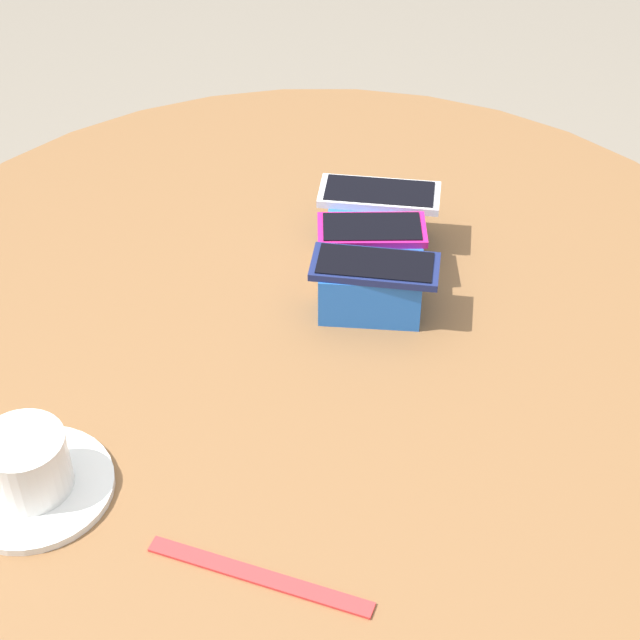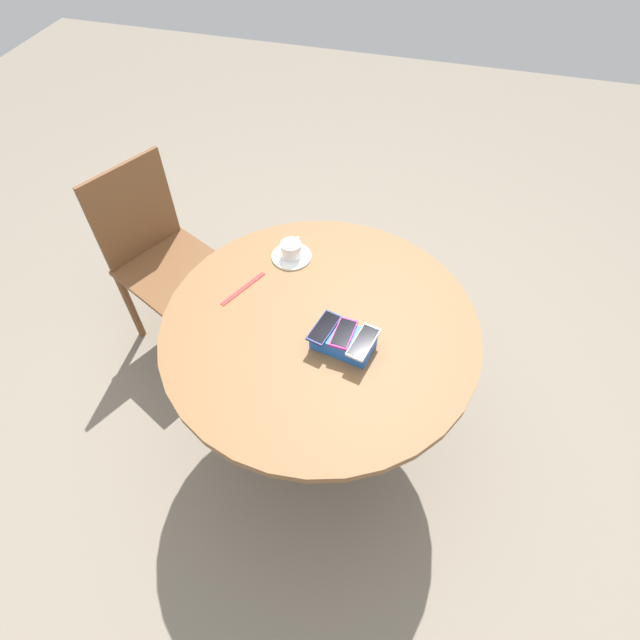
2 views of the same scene
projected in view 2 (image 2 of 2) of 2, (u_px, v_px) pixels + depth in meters
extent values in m
plane|color=gray|center=(320.00, 431.00, 2.28)|extent=(8.00, 8.00, 0.00)
cylinder|color=#2D2D2D|center=(320.00, 430.00, 2.28)|extent=(0.42, 0.42, 0.02)
cylinder|color=#2D2D2D|center=(320.00, 386.00, 1.99)|extent=(0.07, 0.07, 0.73)
cylinder|color=brown|center=(320.00, 327.00, 1.69)|extent=(1.08, 1.08, 0.03)
cube|color=blue|center=(343.00, 341.00, 1.60)|extent=(0.21, 0.14, 0.06)
cube|color=white|center=(350.00, 330.00, 1.64)|extent=(0.10, 0.02, 0.03)
cube|color=silver|center=(363.00, 342.00, 1.55)|extent=(0.09, 0.15, 0.01)
cube|color=black|center=(364.00, 341.00, 1.55)|extent=(0.08, 0.13, 0.00)
cube|color=#D11975|center=(344.00, 333.00, 1.57)|extent=(0.07, 0.13, 0.01)
cube|color=black|center=(344.00, 332.00, 1.57)|extent=(0.06, 0.11, 0.00)
cube|color=navy|center=(324.00, 328.00, 1.59)|extent=(0.09, 0.15, 0.01)
cube|color=black|center=(324.00, 327.00, 1.58)|extent=(0.08, 0.13, 0.00)
cylinder|color=white|center=(291.00, 256.00, 1.88)|extent=(0.15, 0.15, 0.01)
cylinder|color=white|center=(291.00, 250.00, 1.86)|extent=(0.08, 0.08, 0.06)
cylinder|color=tan|center=(291.00, 245.00, 1.84)|extent=(0.07, 0.07, 0.00)
torus|color=white|center=(297.00, 243.00, 1.88)|extent=(0.02, 0.05, 0.05)
cube|color=red|center=(243.00, 289.00, 1.78)|extent=(0.10, 0.19, 0.00)
cube|color=brown|center=(174.00, 270.00, 2.31)|extent=(0.56, 0.56, 0.02)
cube|color=brown|center=(133.00, 211.00, 2.21)|extent=(0.19, 0.37, 0.45)
cylinder|color=brown|center=(178.00, 346.00, 2.32)|extent=(0.04, 0.04, 0.44)
cylinder|color=brown|center=(237.00, 300.00, 2.50)|extent=(0.04, 0.04, 0.44)
cylinder|color=brown|center=(131.00, 306.00, 2.47)|extent=(0.04, 0.04, 0.44)
cylinder|color=brown|center=(189.00, 266.00, 2.65)|extent=(0.04, 0.04, 0.44)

